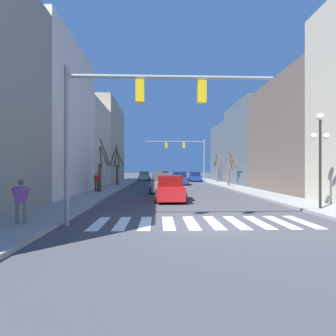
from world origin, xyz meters
TOP-DOWN VIEW (x-y plane):
  - ground_plane at (0.00, 0.00)m, footprint 240.00×240.00m
  - sidewalk_left at (-6.67, 0.00)m, footprint 2.52×90.00m
  - building_row_left at (-10.93, 16.13)m, footprint 6.00×43.77m
  - building_row_right at (10.93, 15.06)m, footprint 6.00×44.05m
  - crosswalk_stripes at (0.00, 0.27)m, footprint 8.55×2.60m
  - traffic_signal_near at (-2.78, -0.16)m, footprint 7.89×0.28m
  - traffic_signal_far at (2.51, 28.95)m, footprint 8.88×0.28m
  - street_lamp_right_corner at (6.35, 2.74)m, footprint 0.95×0.36m
  - car_parked_left_mid at (-1.01, 32.48)m, footprint 2.13×4.13m
  - car_parked_left_near at (1.03, 24.33)m, footprint 2.09×4.46m
  - car_parked_right_mid at (-0.97, 7.49)m, footprint 1.96×4.66m
  - car_at_intersection at (-4.25, 37.86)m, footprint 2.08×4.35m
  - car_parked_left_far at (4.27, 33.00)m, footprint 2.04×4.21m
  - car_parked_right_far at (-1.39, 13.35)m, footprint 2.14×4.45m
  - pedestrian_near_right_corner at (-7.09, 12.81)m, footprint 0.57×0.52m
  - pedestrian_on_right_sidewalk at (-6.68, -0.43)m, footprint 0.69×0.23m
  - street_tree_right_mid at (-6.79, 21.92)m, footprint 1.55×2.89m
  - street_tree_left_near at (7.14, 28.94)m, footprint 1.05×2.37m
  - street_tree_left_far at (-6.69, 12.83)m, footprint 1.27×2.17m
  - street_tree_left_mid at (6.66, 20.15)m, footprint 1.40×1.28m

SIDE VIEW (x-z plane):
  - ground_plane at x=0.00m, z-range 0.00..0.00m
  - crosswalk_stripes at x=0.00m, z-range 0.00..0.01m
  - sidewalk_left at x=-6.67m, z-range 0.00..0.15m
  - car_parked_left_far at x=4.27m, z-range -0.05..1.51m
  - car_at_intersection at x=-4.25m, z-range -0.05..1.53m
  - car_parked_right_mid at x=-0.97m, z-range -0.06..1.61m
  - car_parked_left_near at x=1.03m, z-range -0.06..1.64m
  - car_parked_left_mid at x=-1.01m, z-range -0.06..1.64m
  - car_parked_right_far at x=-1.39m, z-range -0.06..1.66m
  - pedestrian_on_right_sidewalk at x=-6.68m, z-range 0.30..1.91m
  - pedestrian_near_right_corner at x=-7.09m, z-range 0.30..1.91m
  - street_tree_left_far at x=-6.69m, z-range -0.23..4.31m
  - street_tree_left_mid at x=6.66m, z-range -0.02..4.14m
  - street_tree_left_near at x=7.14m, z-range -0.20..4.48m
  - street_tree_right_mid at x=-6.79m, z-range 0.04..4.96m
  - street_lamp_right_corner at x=6.35m, z-range 1.12..5.87m
  - traffic_signal_near at x=-2.78m, z-range 1.42..7.42m
  - traffic_signal_far at x=2.51m, z-range 1.58..8.13m
  - building_row_right at x=10.93m, z-range -0.65..11.13m
  - building_row_left at x=-10.93m, z-range -0.40..11.66m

